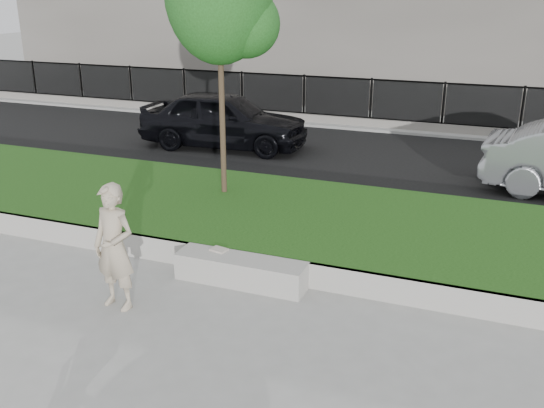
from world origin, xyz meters
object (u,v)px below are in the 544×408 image
at_px(stone_bench, 241,271).
at_px(car_dark, 224,119).
at_px(man, 114,247).
at_px(book, 219,250).

distance_m(stone_bench, car_dark, 8.26).
relative_size(man, car_dark, 0.39).
bearing_deg(man, car_dark, 112.47).
relative_size(book, car_dark, 0.05).
distance_m(stone_bench, book, 0.50).
relative_size(man, book, 7.16).
bearing_deg(man, stone_bench, 50.37).
distance_m(man, car_dark, 8.93).
height_order(stone_bench, book, book).
bearing_deg(stone_bench, man, -135.86).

